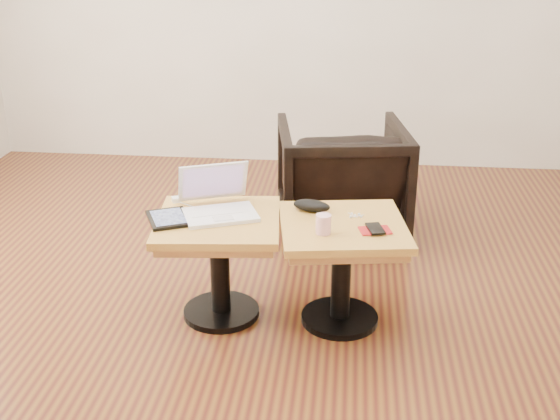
# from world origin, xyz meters

# --- Properties ---
(room_shell) EXTENTS (4.52, 4.52, 2.71)m
(room_shell) POSITION_xyz_m (0.00, 0.00, 1.35)
(room_shell) COLOR #471E15
(room_shell) RESTS_ON ground
(side_table_left) EXTENTS (0.58, 0.58, 0.48)m
(side_table_left) POSITION_xyz_m (-0.15, -0.02, 0.36)
(side_table_left) COLOR black
(side_table_left) RESTS_ON ground
(side_table_right) EXTENTS (0.60, 0.60, 0.48)m
(side_table_right) POSITION_xyz_m (0.40, -0.02, 0.36)
(side_table_right) COLOR black
(side_table_right) RESTS_ON ground
(laptop) EXTENTS (0.40, 0.40, 0.21)m
(laptop) POSITION_xyz_m (-0.16, 0.04, 0.53)
(laptop) COLOR white
(laptop) RESTS_ON side_table_left
(tablet) EXTENTS (0.24, 0.26, 0.02)m
(tablet) POSITION_xyz_m (-0.36, -0.06, 0.49)
(tablet) COLOR black
(tablet) RESTS_ON side_table_left
(charging_adapter) EXTENTS (0.05, 0.05, 0.02)m
(charging_adapter) POSITION_xyz_m (-0.37, 0.15, 0.50)
(charging_adapter) COLOR white
(charging_adapter) RESTS_ON side_table_left
(glasses_case) EXTENTS (0.18, 0.11, 0.05)m
(glasses_case) POSITION_xyz_m (0.25, 0.10, 0.51)
(glasses_case) COLOR black
(glasses_case) RESTS_ON side_table_right
(striped_cup) EXTENTS (0.06, 0.06, 0.08)m
(striped_cup) POSITION_xyz_m (0.32, -0.13, 0.52)
(striped_cup) COLOR #E46985
(striped_cup) RESTS_ON side_table_right
(earbuds_tangle) EXTENTS (0.07, 0.04, 0.01)m
(earbuds_tangle) POSITION_xyz_m (0.45, 0.06, 0.49)
(earbuds_tangle) COLOR white
(earbuds_tangle) RESTS_ON side_table_right
(phone_on_sleeve) EXTENTS (0.15, 0.12, 0.02)m
(phone_on_sleeve) POSITION_xyz_m (0.53, -0.09, 0.49)
(phone_on_sleeve) COLOR #950D05
(phone_on_sleeve) RESTS_ON side_table_right
(armchair) EXTENTS (0.80, 0.81, 0.65)m
(armchair) POSITION_xyz_m (0.37, 0.98, 0.33)
(armchair) COLOR black
(armchair) RESTS_ON ground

